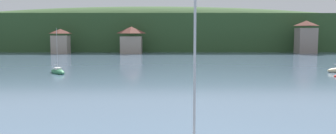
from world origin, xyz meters
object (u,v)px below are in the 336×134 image
shore_building_west (61,42)px  sailboat_far_1 (58,72)px  shore_building_central (306,38)px  shore_building_westcentral (131,40)px  mooring_buoy_far (336,77)px

shore_building_west → sailboat_far_1: bearing=-73.1°
shore_building_central → sailboat_far_1: size_ratio=1.41×
shore_building_westcentral → shore_building_central: bearing=-0.8°
shore_building_west → shore_building_central: shore_building_central is taller
shore_building_west → shore_building_westcentral: (21.06, 0.98, 0.37)m
shore_building_westcentral → mooring_buoy_far: 65.27m
sailboat_far_1 → shore_building_westcentral: bearing=138.7°
sailboat_far_1 → mooring_buoy_far: 39.58m
shore_building_west → sailboat_far_1: (15.31, -50.33, -3.31)m
shore_building_west → mooring_buoy_far: bearing=-45.1°
shore_building_westcentral → mooring_buoy_far: shore_building_westcentral is taller
sailboat_far_1 → shore_building_central: bearing=96.0°
sailboat_far_1 → shore_building_west: bearing=162.0°
shore_building_central → shore_building_west: bearing=-179.8°
shore_building_westcentral → shore_building_central: shore_building_central is taller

